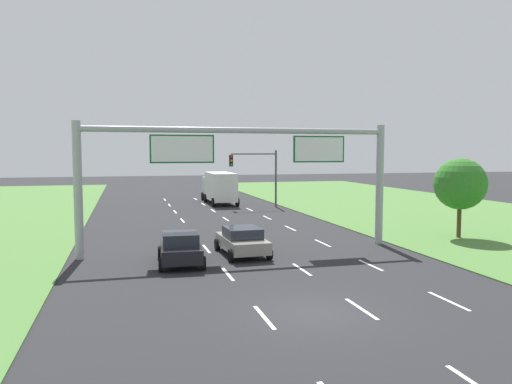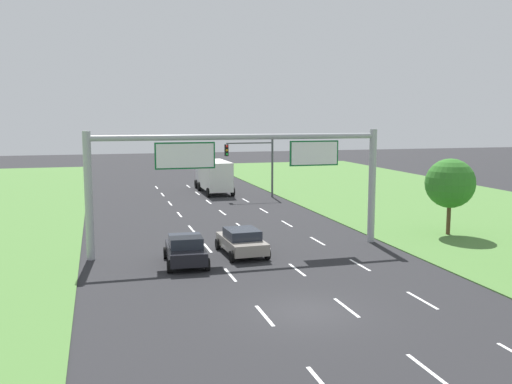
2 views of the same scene
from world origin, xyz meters
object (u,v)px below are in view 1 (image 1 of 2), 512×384
Objects in this scene: box_truck at (219,187)px; car_lead_silver at (242,240)px; roadside_tree_mid at (460,184)px; sign_gantry at (243,162)px; car_near_red at (180,248)px; traffic_light_mast at (257,168)px.

car_lead_silver is at bearing -98.07° from box_truck.
car_lead_silver is 14.68m from roadside_tree_mid.
sign_gantry reaches higher than roadside_tree_mid.
car_near_red is 0.96× the size of car_lead_silver.
roadside_tree_mid is at bearing -66.95° from box_truck.
traffic_light_mast is at bearing 73.03° from sign_gantry.
box_truck is 1.51× the size of traffic_light_mast.
box_truck is (7.07, 27.75, 0.98)m from car_near_red.
box_truck is 27.21m from roadside_tree_mid.
car_lead_silver is 0.25× the size of sign_gantry.
box_truck is 1.67× the size of roadside_tree_mid.
box_truck is 25.77m from sign_gantry.
sign_gantry is (3.67, 2.40, 4.11)m from car_near_red.
box_truck reaches higher than car_lead_silver.
box_truck is 6.05m from traffic_light_mast.
box_truck reaches higher than car_near_red.
box_truck is (3.68, 26.41, 1.00)m from car_lead_silver.
car_near_red is 28.65m from box_truck.
traffic_light_mast is 1.11× the size of roadside_tree_mid.
sign_gantry is at bearing 36.32° from car_near_red.
traffic_light_mast is (9.91, 22.84, 3.08)m from car_near_red.
car_near_red is 0.24× the size of sign_gantry.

